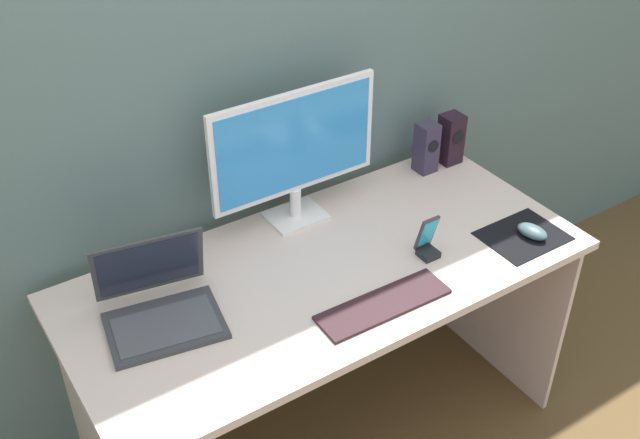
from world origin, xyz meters
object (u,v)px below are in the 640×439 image
at_px(keyboard_external, 383,304).
at_px(mouse, 532,231).
at_px(speaker_right, 451,139).
at_px(phone_in_dock, 427,242).
at_px(monitor, 295,150).
at_px(speaker_near_monitor, 426,148).
at_px(laptop, 160,305).

xyz_separation_m(keyboard_external, mouse, (0.58, 0.00, 0.02)).
height_order(speaker_right, phone_in_dock, speaker_right).
xyz_separation_m(monitor, speaker_near_monitor, (0.53, 0.00, -0.16)).
height_order(monitor, phone_in_dock, monitor).
relative_size(laptop, mouse, 3.46).
bearing_deg(mouse, phone_in_dock, 150.74).
bearing_deg(monitor, speaker_near_monitor, 0.06).
xyz_separation_m(monitor, phone_in_dock, (0.22, -0.38, -0.20)).
bearing_deg(phone_in_dock, monitor, 120.66).
distance_m(laptop, mouse, 1.14).
bearing_deg(laptop, speaker_near_monitor, 10.53).
relative_size(laptop, phone_in_dock, 2.52).
distance_m(speaker_right, phone_in_dock, 0.57).
height_order(monitor, laptop, monitor).
bearing_deg(speaker_right, keyboard_external, -143.45).
bearing_deg(phone_in_dock, mouse, -18.19).
bearing_deg(phone_in_dock, speaker_right, 42.28).
height_order(monitor, mouse, monitor).
bearing_deg(laptop, phone_in_dock, -12.90).
xyz_separation_m(speaker_right, laptop, (-1.19, -0.20, -0.05)).
height_order(laptop, keyboard_external, laptop).
relative_size(monitor, speaker_near_monitor, 3.12).
distance_m(monitor, speaker_right, 0.66).
bearing_deg(laptop, mouse, -14.51).
bearing_deg(monitor, mouse, -41.30).
bearing_deg(mouse, speaker_right, 68.84).
bearing_deg(monitor, laptop, -160.01).
height_order(keyboard_external, phone_in_dock, phone_in_dock).
distance_m(speaker_near_monitor, laptop, 1.10).
distance_m(speaker_right, keyboard_external, 0.83).
bearing_deg(mouse, monitor, 127.64).
distance_m(monitor, keyboard_external, 0.55).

